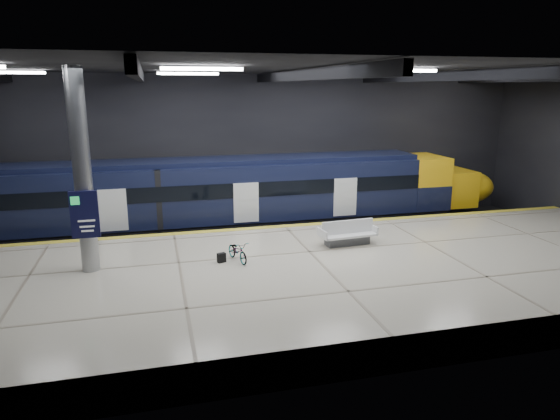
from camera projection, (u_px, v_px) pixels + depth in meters
name	position (u px, v px, depth m)	size (l,w,h in m)	color
ground	(302.00, 269.00, 20.58)	(30.00, 30.00, 0.00)	black
room_shell	(303.00, 130.00, 19.21)	(30.10, 16.10, 8.05)	black
platform	(322.00, 279.00, 18.09)	(30.00, 11.00, 1.10)	beige
safety_strip	(285.00, 226.00, 22.90)	(30.00, 0.40, 0.01)	yellow
rails	(271.00, 231.00, 25.73)	(30.00, 1.52, 0.16)	gray
train	(217.00, 197.00, 24.59)	(29.40, 2.84, 3.79)	black
bench	(347.00, 236.00, 20.17)	(2.38, 1.14, 1.02)	#595B60
bicycle	(238.00, 251.00, 18.24)	(0.50, 1.45, 0.76)	#99999E
pannier_bag	(222.00, 258.00, 18.15)	(0.30, 0.18, 0.35)	black
info_column	(82.00, 175.00, 16.61)	(0.90, 0.78, 6.90)	#9EA0A5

